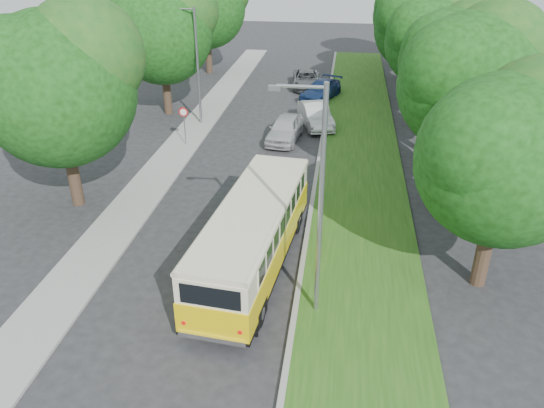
# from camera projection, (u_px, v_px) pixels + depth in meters

# --- Properties ---
(ground) EXTENTS (120.00, 120.00, 0.00)m
(ground) POSITION_uv_depth(u_px,v_px,m) (211.00, 262.00, 21.01)
(ground) COLOR #262628
(ground) RESTS_ON ground
(curb) EXTENTS (0.20, 70.00, 0.15)m
(curb) POSITION_uv_depth(u_px,v_px,m) (311.00, 207.00, 24.92)
(curb) COLOR gray
(curb) RESTS_ON ground
(grass_verge) EXTENTS (4.50, 70.00, 0.13)m
(grass_verge) POSITION_uv_depth(u_px,v_px,m) (362.00, 211.00, 24.64)
(grass_verge) COLOR #244F15
(grass_verge) RESTS_ON ground
(sidewalk) EXTENTS (2.20, 70.00, 0.12)m
(sidewalk) POSITION_uv_depth(u_px,v_px,m) (140.00, 197.00, 25.96)
(sidewalk) COLOR gray
(sidewalk) RESTS_ON ground
(treeline) EXTENTS (24.27, 41.91, 9.46)m
(treeline) POSITION_uv_depth(u_px,v_px,m) (322.00, 31.00, 33.66)
(treeline) COLOR #332319
(treeline) RESTS_ON ground
(lamppost_near) EXTENTS (1.71, 0.16, 8.00)m
(lamppost_near) POSITION_uv_depth(u_px,v_px,m) (318.00, 199.00, 16.28)
(lamppost_near) COLOR gray
(lamppost_near) RESTS_ON ground
(lamppost_far) EXTENTS (1.71, 0.16, 7.50)m
(lamppost_far) POSITION_uv_depth(u_px,v_px,m) (196.00, 63.00, 33.71)
(lamppost_far) COLOR gray
(lamppost_far) RESTS_ON ground
(warning_sign) EXTENTS (0.56, 0.10, 2.50)m
(warning_sign) POSITION_uv_depth(u_px,v_px,m) (184.00, 119.00, 31.27)
(warning_sign) COLOR gray
(warning_sign) RESTS_ON ground
(vintage_bus) EXTENTS (3.43, 9.80, 2.85)m
(vintage_bus) POSITION_uv_depth(u_px,v_px,m) (253.00, 237.00, 19.95)
(vintage_bus) COLOR yellow
(vintage_bus) RESTS_ON ground
(car_silver) EXTENTS (2.24, 4.57, 1.50)m
(car_silver) POSITION_uv_depth(u_px,v_px,m) (285.00, 129.00, 32.62)
(car_silver) COLOR silver
(car_silver) RESTS_ON ground
(car_white) EXTENTS (2.86, 4.86, 1.51)m
(car_white) POSITION_uv_depth(u_px,v_px,m) (316.00, 115.00, 34.97)
(car_white) COLOR silver
(car_white) RESTS_ON ground
(car_blue) EXTENTS (3.46, 5.16, 1.39)m
(car_blue) POSITION_uv_depth(u_px,v_px,m) (321.00, 90.00, 40.53)
(car_blue) COLOR navy
(car_blue) RESTS_ON ground
(car_grey) EXTENTS (2.64, 4.99, 1.34)m
(car_grey) POSITION_uv_depth(u_px,v_px,m) (306.00, 80.00, 43.48)
(car_grey) COLOR #5A5D61
(car_grey) RESTS_ON ground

